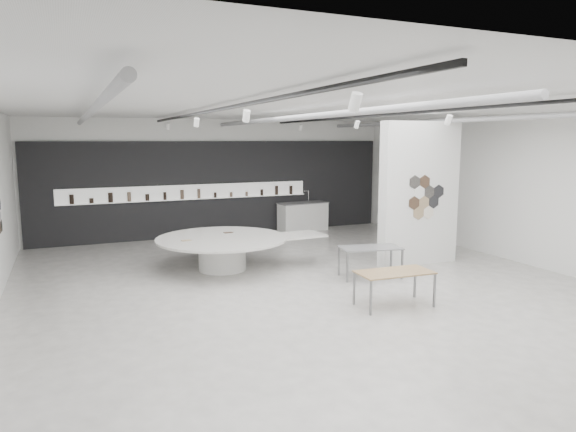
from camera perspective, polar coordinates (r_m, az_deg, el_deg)
name	(u,v)px	position (r m, az deg, el deg)	size (l,w,h in m)	color
room	(308,192)	(10.57, 2.26, 2.63)	(12.02, 14.02, 3.82)	beige
back_wall_display	(217,189)	(17.10, -7.87, 3.02)	(11.80, 0.27, 3.10)	black
partition_column	(419,194)	(13.34, 14.39, 2.41)	(2.20, 0.38, 3.60)	white
display_island	(225,248)	(12.60, -7.02, -3.59)	(4.18, 3.34, 0.81)	white
sample_table_wood	(395,274)	(10.00, 11.75, -6.33)	(1.48, 0.80, 0.67)	#95754D
sample_table_stone	(370,250)	(11.94, 9.14, -3.71)	(1.49, 0.94, 0.71)	slate
kitchen_counter	(303,216)	(17.86, 1.66, -0.05)	(1.80, 0.84, 1.38)	white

